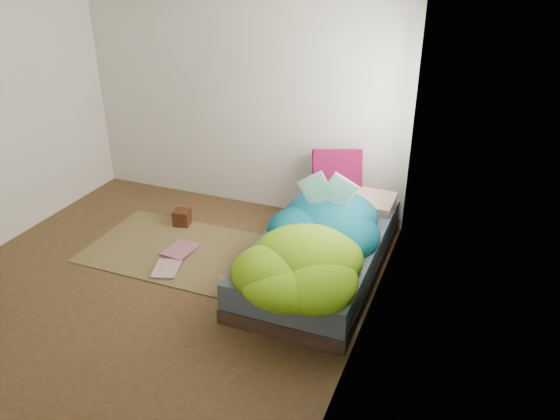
% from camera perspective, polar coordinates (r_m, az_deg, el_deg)
% --- Properties ---
extents(ground, '(3.50, 3.50, 0.00)m').
position_cam_1_polar(ground, '(4.79, -12.72, -7.57)').
color(ground, '#47341B').
rests_on(ground, ground).
extents(room_walls, '(3.54, 3.54, 2.62)m').
position_cam_1_polar(room_walls, '(4.12, -14.80, 11.53)').
color(room_walls, silver).
rests_on(room_walls, ground).
extents(bed, '(1.00, 2.00, 0.34)m').
position_cam_1_polar(bed, '(4.78, 4.27, -4.58)').
color(bed, '#39281F').
rests_on(bed, ground).
extents(duvet, '(0.96, 1.84, 0.34)m').
position_cam_1_polar(duvet, '(4.43, 3.55, -2.18)').
color(duvet, '#064D68').
rests_on(duvet, bed).
extents(rug, '(1.60, 1.10, 0.01)m').
position_cam_1_polar(rug, '(5.24, -10.83, -4.07)').
color(rug, brown).
rests_on(rug, ground).
extents(pillow_floral, '(0.53, 0.34, 0.12)m').
position_cam_1_polar(pillow_floral, '(5.22, 9.00, 0.86)').
color(pillow_floral, beige).
rests_on(pillow_floral, bed).
extents(pillow_magenta, '(0.49, 0.32, 0.47)m').
position_cam_1_polar(pillow_magenta, '(5.34, 5.97, 3.78)').
color(pillow_magenta, '#520519').
rests_on(pillow_magenta, bed).
extents(open_book, '(0.42, 0.16, 0.25)m').
position_cam_1_polar(open_book, '(4.62, 5.03, 3.14)').
color(open_book, green).
rests_on(open_book, duvet).
extents(wooden_box, '(0.19, 0.19, 0.16)m').
position_cam_1_polar(wooden_box, '(5.62, -10.20, -0.77)').
color(wooden_box, '#3D170D').
rests_on(wooden_box, rug).
extents(floor_book_a, '(0.30, 0.35, 0.02)m').
position_cam_1_polar(floor_book_a, '(4.96, -13.01, -5.98)').
color(floor_book_a, silver).
rests_on(floor_book_a, rug).
extents(floor_book_b, '(0.27, 0.35, 0.03)m').
position_cam_1_polar(floor_book_b, '(5.24, -11.40, -3.82)').
color(floor_book_b, '#BA6B73').
rests_on(floor_book_b, rug).
extents(floor_book_c, '(0.32, 0.33, 0.02)m').
position_cam_1_polar(floor_book_c, '(4.64, -6.22, -7.84)').
color(floor_book_c, '#9E8968').
rests_on(floor_book_c, rug).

